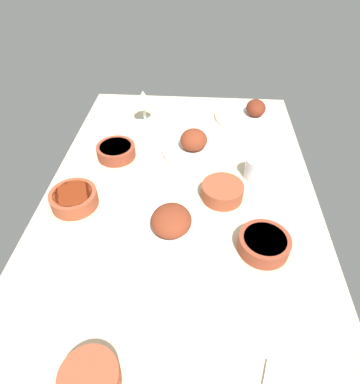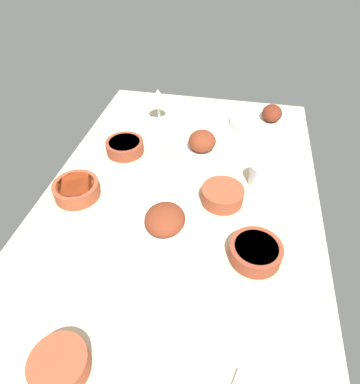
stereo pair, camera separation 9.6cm
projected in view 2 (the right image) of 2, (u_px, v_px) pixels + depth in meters
dining_table at (180, 201)px, 107.86cm from camera, size 140.00×90.00×4.00cm
plate_far_side at (204, 148)px, 122.05cm from camera, size 26.91×26.91×8.89cm
plate_near_viewer at (159, 228)px, 93.13cm from camera, size 27.79×27.79×8.22cm
plate_center_main at (266, 120)px, 138.35cm from camera, size 29.80×29.80×7.73cm
bowl_pasta at (255, 251)px, 87.21cm from camera, size 14.36×14.36×4.72cm
bowl_potatoes at (60, 364)px, 66.44cm from camera, size 12.18×12.18×4.84cm
bowl_sauce at (76, 189)px, 105.06cm from camera, size 14.80×14.80×5.00cm
bowl_soup at (125, 146)px, 122.76cm from camera, size 14.26×14.26×4.67cm
bowl_cream at (222, 195)px, 103.09cm from camera, size 13.54×13.54×5.11cm
wine_glass at (158, 98)px, 135.34cm from camera, size 7.60×7.60×14.00cm
water_tumbler at (260, 174)px, 108.76cm from camera, size 7.38×7.38×7.61cm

